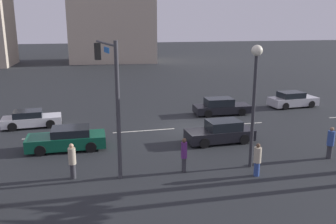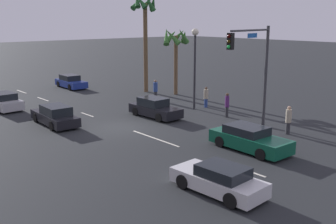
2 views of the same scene
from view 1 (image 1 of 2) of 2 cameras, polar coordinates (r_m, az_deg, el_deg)
The scene contains 16 objects.
ground_plane at distance 26.23m, azimuth 3.73°, elevation -2.49°, with size 220.00×220.00×0.00m, color #232628.
lane_stripe_2 at distance 27.96m, azimuth 13.12°, elevation -1.77°, with size 1.82×0.14×0.01m, color silver.
lane_stripe_3 at distance 25.65m, azimuth -1.47°, elevation -2.85°, with size 2.29×0.14×0.01m, color silver.
lane_stripe_4 at distance 25.31m, azimuth -6.42°, elevation -3.17°, with size 2.14×0.14×0.01m, color silver.
lane_stripe_5 at distance 25.37m, azimuth -20.22°, elevation -3.94°, with size 1.90×0.14×0.01m, color silver.
car_0 at distance 30.11m, azimuth 8.49°, elevation 0.81°, with size 4.74×1.97×1.38m.
car_1 at distance 28.09m, azimuth -21.04°, elevation -1.08°, with size 4.23×1.97×1.24m.
car_2 at distance 34.36m, azimuth 19.30°, elevation 1.85°, with size 4.46×2.08×1.39m.
car_3 at distance 23.16m, azimuth 8.41°, elevation -3.23°, with size 4.39×1.94×1.42m.
car_5 at distance 22.51m, azimuth -15.80°, elevation -4.19°, with size 4.67×2.02×1.35m.
traffic_signal at distance 18.27m, azimuth -9.27°, elevation 4.55°, with size 0.93×4.82×6.73m.
streetlamp at distance 18.59m, azimuth 13.74°, elevation 4.38°, with size 0.56×0.56×6.44m.
pedestrian_0 at distance 22.11m, azimuth 24.56°, elevation -4.40°, with size 0.53×0.53×1.84m.
pedestrian_1 at distance 18.35m, azimuth 2.58°, elevation -6.72°, with size 0.43×0.43×1.83m.
pedestrian_2 at distance 18.46m, azimuth 14.10°, elevation -7.31°, with size 0.52×0.52×1.72m.
pedestrian_3 at distance 18.22m, azimuth -15.07°, elevation -7.47°, with size 0.44×0.44×1.82m.
Camera 1 is at (7.44, 24.00, 7.54)m, focal length 38.10 mm.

